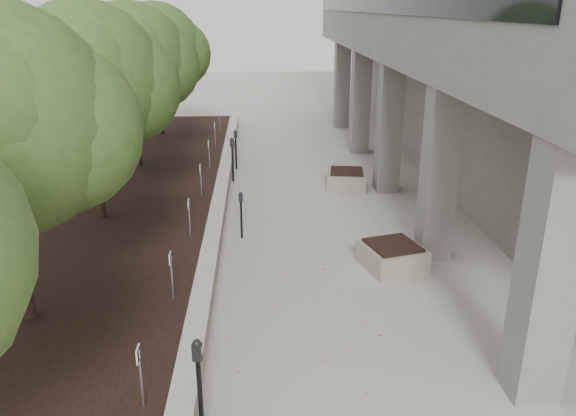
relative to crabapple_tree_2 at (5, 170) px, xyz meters
name	(u,v)px	position (x,y,z in m)	size (l,w,h in m)	color
retaining_wall	(219,207)	(2.97, 6.00, -2.87)	(0.39, 26.00, 0.50)	tan
planting_bed	(88,211)	(-0.70, 6.00, -2.92)	(7.00, 26.00, 0.40)	black
crabapple_tree_2	(5,170)	(0.00, 0.00, 0.00)	(4.60, 4.00, 5.44)	#345520
crabapple_tree_3	(90,113)	(0.00, 5.00, 0.00)	(4.60, 4.00, 5.44)	#345520
crabapple_tree_4	(132,86)	(0.00, 10.00, 0.00)	(4.60, 4.00, 5.44)	#345520
crabapple_tree_5	(157,69)	(0.00, 15.00, 0.00)	(4.60, 4.00, 5.44)	#345520
parking_sign_2	(141,377)	(2.45, -2.50, -2.24)	(0.04, 0.22, 0.96)	black
parking_sign_3	(172,276)	(2.45, 0.50, -2.24)	(0.04, 0.22, 0.96)	black
parking_sign_4	(189,218)	(2.45, 3.50, -2.24)	(0.04, 0.22, 0.96)	black
parking_sign_5	(201,181)	(2.45, 6.50, -2.24)	(0.04, 0.22, 0.96)	black
parking_sign_6	(209,154)	(2.45, 9.50, -2.24)	(0.04, 0.22, 0.96)	black
parking_sign_7	(215,135)	(2.45, 12.50, -2.24)	(0.04, 0.22, 0.96)	black
parking_sign_8	(220,120)	(2.45, 15.50, -2.24)	(0.04, 0.22, 0.96)	black
parking_meter_2	(200,388)	(3.25, -2.62, -2.36)	(0.15, 0.11, 1.52)	black
parking_meter_3	(241,215)	(3.65, 4.30, -2.50)	(0.12, 0.09, 1.25)	black
parking_meter_4	(233,160)	(3.25, 9.21, -2.36)	(0.15, 0.11, 1.52)	black
parking_meter_5	(236,150)	(3.31, 10.74, -2.40)	(0.14, 0.10, 1.44)	black
planter_front	(392,256)	(7.10, 2.41, -2.83)	(1.25, 1.25, 0.58)	tan
planter_back	(346,179)	(6.98, 8.37, -2.83)	(1.24, 1.24, 0.58)	tan
berry_scatter	(288,278)	(4.70, 2.00, -3.11)	(3.30, 14.10, 0.02)	maroon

